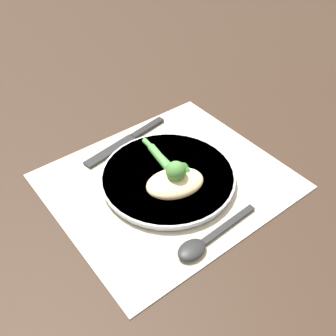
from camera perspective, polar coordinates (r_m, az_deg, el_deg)
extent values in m
plane|color=#332319|center=(0.71, 0.00, -1.97)|extent=(3.00, 3.00, 0.00)
cube|color=#B2A893|center=(0.71, 0.00, -1.86)|extent=(0.40, 0.35, 0.00)
cylinder|color=silver|center=(0.70, 0.00, -1.33)|extent=(0.23, 0.23, 0.01)
cylinder|color=silver|center=(0.70, 0.00, -1.08)|extent=(0.24, 0.24, 0.01)
ellipsoid|color=#DBBC89|center=(0.66, 1.02, -2.18)|extent=(0.12, 0.10, 0.03)
sphere|color=#477F38|center=(0.64, 1.16, -0.45)|extent=(0.03, 0.03, 0.03)
cylinder|color=#51A847|center=(0.71, -0.72, 0.92)|extent=(0.03, 0.10, 0.01)
sphere|color=#2D6B28|center=(0.68, 1.17, -1.11)|extent=(0.02, 0.02, 0.02)
sphere|color=#2D6B28|center=(0.67, 0.75, -1.93)|extent=(0.02, 0.02, 0.02)
sphere|color=#2D6B28|center=(0.67, 2.25, -1.06)|extent=(0.03, 0.03, 0.03)
cylinder|color=#51A847|center=(0.73, -1.31, 1.92)|extent=(0.02, 0.11, 0.01)
sphere|color=#2D6B28|center=(0.69, 1.07, 0.00)|extent=(0.02, 0.02, 0.02)
sphere|color=#2D6B28|center=(0.68, 0.76, -0.48)|extent=(0.03, 0.03, 0.03)
sphere|color=#2D6B28|center=(0.69, 2.13, -0.10)|extent=(0.02, 0.02, 0.02)
cube|color=black|center=(0.77, -8.36, 2.49)|extent=(0.12, 0.04, 0.00)
cube|color=black|center=(0.82, -3.01, 5.84)|extent=(0.09, 0.03, 0.01)
cube|color=black|center=(0.64, 8.81, -8.04)|extent=(0.11, 0.02, 0.00)
ellipsoid|color=black|center=(0.60, 3.46, -11.75)|extent=(0.05, 0.04, 0.01)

